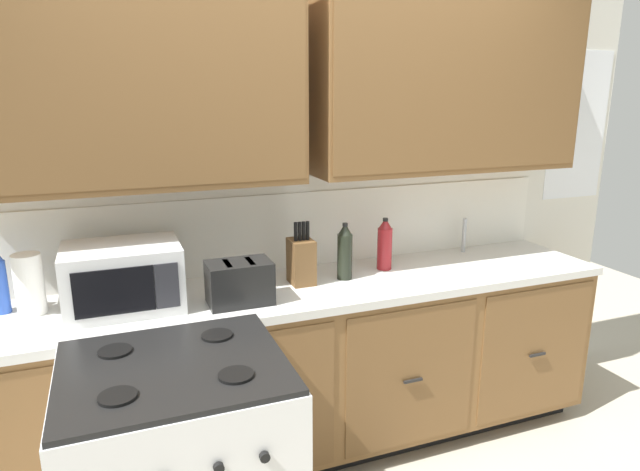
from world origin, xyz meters
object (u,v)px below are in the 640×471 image
Objects in this scene: microwave at (123,277)px; knife_block at (301,261)px; paper_towel_roll at (29,284)px; bottle_dark at (345,252)px; bottle_red at (385,244)px; toaster at (240,282)px.

microwave is 1.55× the size of knife_block.
bottle_dark reaches higher than paper_towel_roll.
microwave is at bearing -176.49° from bottle_red.
knife_block is at bearing 176.59° from bottle_dark.
microwave is at bearing 165.27° from toaster.
microwave is 1.30m from bottle_red.
bottle_dark is (0.56, 0.14, 0.04)m from toaster.
paper_towel_roll is (-1.19, 0.05, 0.01)m from knife_block.
bottle_dark is at bearing -2.60° from paper_towel_roll.
bottle_dark is at bearing 0.59° from microwave.
knife_block reaches higher than toaster.
bottle_dark is at bearing 13.55° from toaster.
bottle_dark is (1.41, -0.06, 0.01)m from paper_towel_roll.
bottle_red is (1.67, 0.00, 0.00)m from paper_towel_roll.
bottle_red is at bearing 3.51° from microwave.
microwave is 0.49m from toaster.
paper_towel_roll is at bearing 177.40° from bottle_dark.
microwave reaches higher than toaster.
bottle_red is 0.27m from bottle_dark.
knife_block is 1.08× the size of bottle_dark.
microwave is 1.74× the size of bottle_red.
knife_block is (0.34, 0.15, 0.02)m from toaster.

